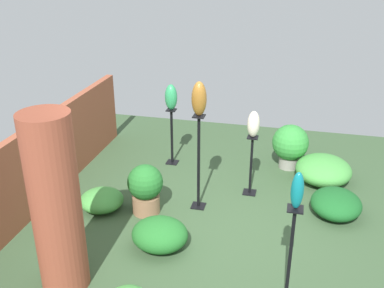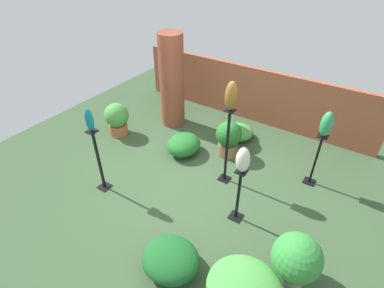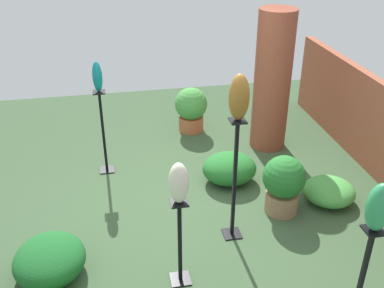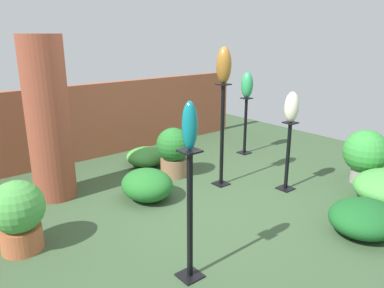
{
  "view_description": "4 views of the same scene",
  "coord_description": "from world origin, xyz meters",
  "views": [
    {
      "loc": [
        -4.99,
        -0.89,
        3.54
      ],
      "look_at": [
        0.2,
        0.37,
        1.17
      ],
      "focal_mm": 42.0,
      "sensor_mm": 36.0,
      "label": 1
    },
    {
      "loc": [
        2.32,
        -3.37,
        3.68
      ],
      "look_at": [
        0.07,
        0.04,
        0.78
      ],
      "focal_mm": 28.0,
      "sensor_mm": 36.0,
      "label": 2
    },
    {
      "loc": [
        4.39,
        -0.84,
        3.32
      ],
      "look_at": [
        -0.16,
        0.04,
        0.81
      ],
      "focal_mm": 42.0,
      "sensor_mm": 36.0,
      "label": 3
    },
    {
      "loc": [
        -2.88,
        -3.2,
        2.08
      ],
      "look_at": [
        0.01,
        0.32,
        0.71
      ],
      "focal_mm": 35.0,
      "sensor_mm": 36.0,
      "label": 4
    }
  ],
  "objects": [
    {
      "name": "art_vase_bronze",
      "position": [
        0.57,
        0.36,
        1.67
      ],
      "size": [
        0.19,
        0.2,
        0.48
      ],
      "primitive_type": "ellipsoid",
      "color": "brown",
      "rests_on": "pedestal_bronze"
    },
    {
      "name": "art_vase_jade",
      "position": [
        1.88,
        1.13,
        1.22
      ],
      "size": [
        0.2,
        0.21,
        0.44
      ],
      "primitive_type": "ellipsoid",
      "color": "#2D9356",
      "rests_on": "pedestal_jade"
    },
    {
      "name": "foliage_bed_west",
      "position": [
        0.81,
        -1.59,
        0.18
      ],
      "size": [
        0.78,
        0.71,
        0.36
      ],
      "primitive_type": "ellipsoid",
      "color": "#195923",
      "rests_on": "ground"
    },
    {
      "name": "ground_plane",
      "position": [
        0.0,
        0.0,
        0.0
      ],
      "size": [
        8.0,
        8.0,
        0.0
      ],
      "primitive_type": "plane",
      "color": "#385133"
    },
    {
      "name": "art_vase_ivory",
      "position": [
        1.14,
        -0.33,
        1.15
      ],
      "size": [
        0.2,
        0.18,
        0.4
      ],
      "primitive_type": "ellipsoid",
      "color": "beige",
      "rests_on": "pedestal_ivory"
    },
    {
      "name": "art_vase_teal",
      "position": [
        -1.09,
        -0.99,
        1.38
      ],
      "size": [
        0.13,
        0.13,
        0.4
      ],
      "primitive_type": "ellipsoid",
      "color": "#0F727A",
      "rests_on": "pedestal_teal"
    },
    {
      "name": "pedestal_bronze",
      "position": [
        0.57,
        0.36,
        0.66
      ],
      "size": [
        0.2,
        0.2,
        1.43
      ],
      "color": "black",
      "rests_on": "ground"
    },
    {
      "name": "brick_wall_back",
      "position": [
        0.0,
        2.62,
        0.63
      ],
      "size": [
        5.6,
        0.12,
        1.27
      ],
      "primitive_type": "cube",
      "color": "#9E5138",
      "rests_on": "ground"
    },
    {
      "name": "potted_plant_mid_left",
      "position": [
        0.25,
        1.06,
        0.4
      ],
      "size": [
        0.51,
        0.51,
        0.74
      ],
      "color": "#936B4C",
      "rests_on": "ground"
    },
    {
      "name": "pedestal_jade",
      "position": [
        1.88,
        1.13,
        0.45
      ],
      "size": [
        0.2,
        0.2,
        1.0
      ],
      "color": "black",
      "rests_on": "ground"
    },
    {
      "name": "potted_plant_walkway_edge",
      "position": [
        2.19,
        -0.88,
        0.43
      ],
      "size": [
        0.62,
        0.62,
        0.77
      ],
      "color": "gray",
      "rests_on": "ground"
    },
    {
      "name": "pedestal_teal",
      "position": [
        -1.09,
        -0.99,
        0.54
      ],
      "size": [
        0.2,
        0.2,
        1.18
      ],
      "color": "black",
      "rests_on": "ground"
    },
    {
      "name": "foliage_bed_east",
      "position": [
        -0.5,
        0.61,
        0.2
      ],
      "size": [
        0.64,
        0.72,
        0.39
      ],
      "primitive_type": "ellipsoid",
      "color": "#236B28",
      "rests_on": "ground"
    },
    {
      "name": "brick_pillar",
      "position": [
        -1.39,
        1.46,
        1.03
      ],
      "size": [
        0.53,
        0.53,
        2.07
      ],
      "primitive_type": "cylinder",
      "color": "brown",
      "rests_on": "ground"
    },
    {
      "name": "potted_plant_front_left",
      "position": [
        -2.11,
        0.4,
        0.39
      ],
      "size": [
        0.52,
        0.52,
        0.73
      ],
      "color": "#B25B38",
      "rests_on": "ground"
    },
    {
      "name": "pedestal_ivory",
      "position": [
        1.14,
        -0.33,
        0.43
      ],
      "size": [
        0.2,
        0.2,
        0.95
      ],
      "color": "black",
      "rests_on": "ground"
    },
    {
      "name": "foliage_bed_rear",
      "position": [
        0.18,
        1.71,
        0.14
      ],
      "size": [
        0.62,
        0.64,
        0.29
      ],
      "primitive_type": "ellipsoid",
      "color": "#479942",
      "rests_on": "ground"
    }
  ]
}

